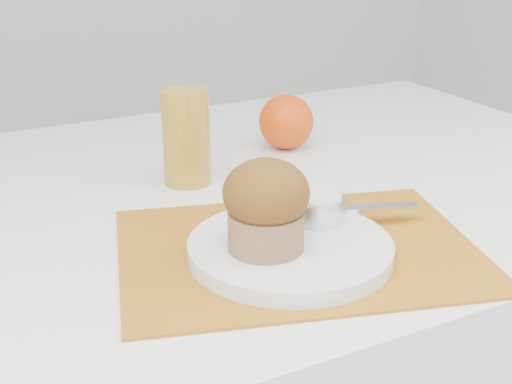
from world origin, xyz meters
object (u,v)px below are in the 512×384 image
orange (286,122)px  muffin (266,205)px  plate (290,249)px  juice_glass (186,137)px

orange → muffin: muffin is taller
orange → plate: bearing=-118.9°
orange → juice_glass: (-0.19, -0.07, 0.02)m
plate → muffin: (-0.03, -0.00, 0.06)m
orange → muffin: size_ratio=0.87×
orange → juice_glass: bearing=-160.6°
muffin → orange: bearing=57.3°
plate → juice_glass: bearing=92.1°
orange → juice_glass: juice_glass is taller
plate → juice_glass: 0.27m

